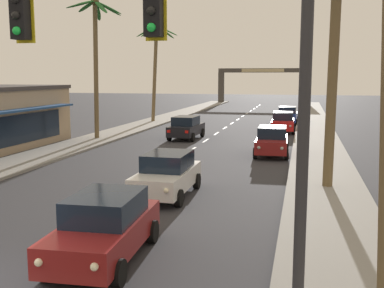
{
  "coord_description": "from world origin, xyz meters",
  "views": [
    {
      "loc": [
        6.77,
        -8.27,
        4.63
      ],
      "look_at": [
        2.92,
        8.0,
        2.2
      ],
      "focal_mm": 43.94,
      "sensor_mm": 36.0,
      "label": 1
    }
  ],
  "objects": [
    {
      "name": "sedan_parked_nearest_kerb",
      "position": [
        5.33,
        37.95,
        0.85
      ],
      "size": [
        2.02,
        4.48,
        1.68
      ],
      "color": "navy",
      "rests_on": "ground"
    },
    {
      "name": "palm_left_third",
      "position": [
        -7.73,
        23.26,
        7.2
      ],
      "size": [
        3.8,
        3.76,
        10.1
      ],
      "color": "brown",
      "rests_on": "ground"
    },
    {
      "name": "palm_left_farthest",
      "position": [
        -7.5,
        36.58,
        6.74
      ],
      "size": [
        4.19,
        3.9,
        9.73
      ],
      "color": "brown",
      "rests_on": "ground"
    },
    {
      "name": "sedan_parked_mid_kerb",
      "position": [
        5.18,
        31.01,
        0.85
      ],
      "size": [
        2.02,
        4.48,
        1.68
      ],
      "color": "red",
      "rests_on": "ground"
    },
    {
      "name": "palm_right_second",
      "position": [
        7.9,
        11.43,
        6.41
      ],
      "size": [
        4.07,
        4.08,
        9.5
      ],
      "color": "brown",
      "rests_on": "ground"
    },
    {
      "name": "lane_markings",
      "position": [
        0.46,
        19.37,
        0.0
      ],
      "size": [
        4.28,
        87.2,
        0.01
      ],
      "color": "silver",
      "rests_on": "ground"
    },
    {
      "name": "sidewalk_left",
      "position": [
        -7.8,
        20.0,
        0.07
      ],
      "size": [
        3.2,
        110.0,
        0.14
      ],
      "primitive_type": "cube",
      "color": "gray",
      "rests_on": "ground"
    },
    {
      "name": "sedan_oncoming_far",
      "position": [
        -1.6,
        25.23,
        0.85
      ],
      "size": [
        2.09,
        4.51,
        1.68
      ],
      "color": "black",
      "rests_on": "ground"
    },
    {
      "name": "sidewalk_right",
      "position": [
        7.8,
        20.0,
        0.07
      ],
      "size": [
        3.2,
        110.0,
        0.14
      ],
      "primitive_type": "cube",
      "color": "gray",
      "rests_on": "ground"
    },
    {
      "name": "traffic_signal_mast",
      "position": [
        2.98,
        0.33,
        5.24
      ],
      "size": [
        11.56,
        0.41,
        7.27
      ],
      "color": "#2D2D33",
      "rests_on": "ground"
    },
    {
      "name": "sedan_parked_far_kerb",
      "position": [
        5.05,
        19.37,
        0.85
      ],
      "size": [
        2.04,
        4.49,
        1.68
      ],
      "color": "maroon",
      "rests_on": "ground"
    },
    {
      "name": "sedan_third_in_queue",
      "position": [
        1.71,
        8.89,
        0.85
      ],
      "size": [
        1.96,
        4.46,
        1.68
      ],
      "color": "silver",
      "rests_on": "ground"
    },
    {
      "name": "town_gateway_arch",
      "position": [
        0.0,
        71.71,
        3.88
      ],
      "size": [
        14.97,
        0.9,
        5.88
      ],
      "color": "#423D38",
      "rests_on": "ground"
    },
    {
      "name": "sedan_lead_at_stop_bar",
      "position": [
        1.99,
        2.34,
        0.85
      ],
      "size": [
        2.11,
        4.51,
        1.68
      ],
      "color": "maroon",
      "rests_on": "ground"
    }
  ]
}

